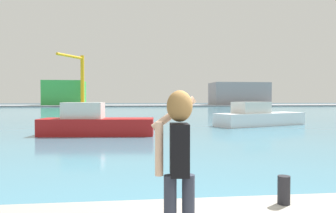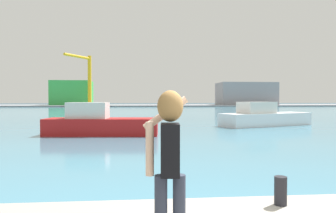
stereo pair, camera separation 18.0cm
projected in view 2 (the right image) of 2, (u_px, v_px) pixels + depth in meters
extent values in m
plane|color=#334751|center=(148.00, 112.00, 53.13)|extent=(220.00, 220.00, 0.00)
cube|color=teal|center=(148.00, 111.00, 55.12)|extent=(140.00, 100.00, 0.02)
cube|color=gray|center=(144.00, 105.00, 94.94)|extent=(140.00, 20.00, 0.38)
cylinder|color=#2D3342|center=(161.00, 213.00, 3.45)|extent=(0.14, 0.14, 0.82)
cylinder|color=#2D3342|center=(179.00, 212.00, 3.47)|extent=(0.14, 0.14, 0.82)
cube|color=black|center=(170.00, 149.00, 3.44)|extent=(0.23, 0.36, 0.56)
sphere|color=#E0B293|center=(170.00, 107.00, 3.43)|extent=(0.22, 0.22, 0.22)
ellipsoid|color=olive|center=(170.00, 106.00, 3.41)|extent=(0.28, 0.26, 0.34)
cylinder|color=#E0B293|center=(150.00, 149.00, 3.42)|extent=(0.09, 0.09, 0.58)
cylinder|color=#E0B293|center=(165.00, 113.00, 3.65)|extent=(0.53, 0.13, 0.40)
cube|color=black|center=(165.00, 99.00, 3.77)|extent=(0.02, 0.07, 0.14)
cylinder|color=black|center=(281.00, 191.00, 4.93)|extent=(0.19, 0.19, 0.44)
cube|color=#B21919|center=(102.00, 127.00, 18.45)|extent=(6.59, 2.47, 0.96)
cube|color=silver|center=(88.00, 110.00, 18.43)|extent=(2.37, 1.62, 0.93)
cube|color=white|center=(266.00, 119.00, 24.96)|extent=(7.96, 4.87, 0.99)
cube|color=silver|center=(257.00, 108.00, 24.51)|extent=(3.11, 2.52, 0.88)
cube|color=green|center=(72.00, 93.00, 93.55)|extent=(11.15, 8.65, 7.05)
cube|color=gray|center=(246.00, 94.00, 96.93)|extent=(16.82, 9.75, 6.70)
cylinder|color=yellow|center=(90.00, 81.00, 87.51)|extent=(1.00, 1.00, 13.65)
cylinder|color=yellow|center=(78.00, 56.00, 82.84)|extent=(5.37, 9.00, 0.70)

